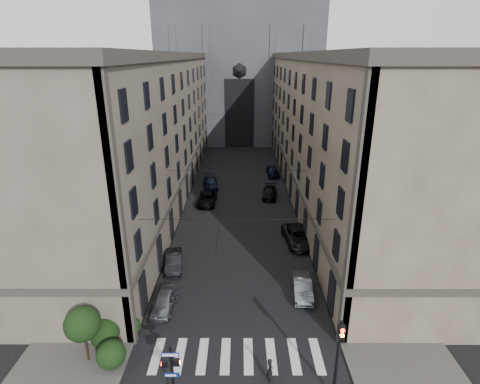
{
  "coord_description": "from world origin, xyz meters",
  "views": [
    {
      "loc": [
        0.23,
        -14.27,
        18.49
      ],
      "look_at": [
        0.2,
        10.16,
        9.53
      ],
      "focal_mm": 28.0,
      "sensor_mm": 36.0,
      "label": 1
    }
  ],
  "objects_px": {
    "traffic_light_right": "(339,351)",
    "car_left_midfar": "(207,199)",
    "pedestrian_signal_left": "(172,371)",
    "car_right_midnear": "(298,236)",
    "car_right_near": "(302,287)",
    "car_right_far": "(273,171)",
    "gothic_tower": "(240,58)",
    "car_left_near": "(164,301)",
    "car_left_midnear": "(174,261)",
    "car_right_midfar": "(270,193)",
    "pedestrian": "(270,370)",
    "car_left_far": "(211,183)"
  },
  "relations": [
    {
      "from": "traffic_light_right",
      "to": "car_right_midnear",
      "type": "distance_m",
      "value": 18.85
    },
    {
      "from": "gothic_tower",
      "to": "car_left_midfar",
      "type": "xyz_separation_m",
      "value": [
        -4.2,
        -43.46,
        -17.09
      ]
    },
    {
      "from": "car_left_midnear",
      "to": "car_right_far",
      "type": "relative_size",
      "value": 0.93
    },
    {
      "from": "car_right_far",
      "to": "gothic_tower",
      "type": "bearing_deg",
      "value": 97.28
    },
    {
      "from": "car_right_near",
      "to": "car_right_far",
      "type": "height_order",
      "value": "car_right_far"
    },
    {
      "from": "traffic_light_right",
      "to": "pedestrian",
      "type": "distance_m",
      "value": 4.5
    },
    {
      "from": "traffic_light_right",
      "to": "car_left_midfar",
      "type": "bearing_deg",
      "value": 108.33
    },
    {
      "from": "car_right_midfar",
      "to": "car_right_far",
      "type": "xyz_separation_m",
      "value": [
        1.23,
        9.87,
        0.11
      ]
    },
    {
      "from": "car_right_midfar",
      "to": "pedestrian",
      "type": "relative_size",
      "value": 2.83
    },
    {
      "from": "pedestrian_signal_left",
      "to": "traffic_light_right",
      "type": "height_order",
      "value": "traffic_light_right"
    },
    {
      "from": "car_left_far",
      "to": "pedestrian_signal_left",
      "type": "bearing_deg",
      "value": -96.83
    },
    {
      "from": "car_right_midnear",
      "to": "car_right_midfar",
      "type": "xyz_separation_m",
      "value": [
        -1.95,
        13.4,
        -0.1
      ]
    },
    {
      "from": "car_right_midfar",
      "to": "pedestrian",
      "type": "bearing_deg",
      "value": -87.4
    },
    {
      "from": "pedestrian_signal_left",
      "to": "car_right_near",
      "type": "xyz_separation_m",
      "value": [
        8.8,
        10.19,
        -1.63
      ]
    },
    {
      "from": "pedestrian_signal_left",
      "to": "car_left_midnear",
      "type": "relative_size",
      "value": 0.94
    },
    {
      "from": "car_right_near",
      "to": "car_right_midnear",
      "type": "xyz_separation_m",
      "value": [
        0.91,
        8.9,
        0.09
      ]
    },
    {
      "from": "pedestrian_signal_left",
      "to": "car_left_midfar",
      "type": "relative_size",
      "value": 0.78
    },
    {
      "from": "car_left_midnear",
      "to": "car_left_midfar",
      "type": "relative_size",
      "value": 0.83
    },
    {
      "from": "car_left_midfar",
      "to": "pedestrian",
      "type": "height_order",
      "value": "pedestrian"
    },
    {
      "from": "car_left_midnear",
      "to": "pedestrian",
      "type": "distance_m",
      "value": 14.99
    },
    {
      "from": "gothic_tower",
      "to": "car_right_midnear",
      "type": "distance_m",
      "value": 57.31
    },
    {
      "from": "pedestrian_signal_left",
      "to": "car_right_midnear",
      "type": "bearing_deg",
      "value": 63.03
    },
    {
      "from": "pedestrian_signal_left",
      "to": "car_left_midnear",
      "type": "distance_m",
      "value": 14.54
    },
    {
      "from": "car_left_near",
      "to": "car_left_midfar",
      "type": "xyz_separation_m",
      "value": [
        1.44,
        21.63,
        0.06
      ]
    },
    {
      "from": "gothic_tower",
      "to": "car_left_midnear",
      "type": "xyz_separation_m",
      "value": [
        -5.89,
        -59.21,
        -17.1
      ]
    },
    {
      "from": "car_right_midfar",
      "to": "car_right_far",
      "type": "height_order",
      "value": "car_right_far"
    },
    {
      "from": "gothic_tower",
      "to": "car_right_midnear",
      "type": "bearing_deg",
      "value": -83.49
    },
    {
      "from": "gothic_tower",
      "to": "car_right_near",
      "type": "bearing_deg",
      "value": -85.22
    },
    {
      "from": "car_right_midfar",
      "to": "traffic_light_right",
      "type": "bearing_deg",
      "value": -80.83
    },
    {
      "from": "traffic_light_right",
      "to": "car_left_midfar",
      "type": "height_order",
      "value": "traffic_light_right"
    },
    {
      "from": "traffic_light_right",
      "to": "car_right_midfar",
      "type": "xyz_separation_m",
      "value": [
        -1.35,
        32.07,
        -2.61
      ]
    },
    {
      "from": "car_right_midfar",
      "to": "car_right_near",
      "type": "bearing_deg",
      "value": -80.56
    },
    {
      "from": "traffic_light_right",
      "to": "car_left_near",
      "type": "relative_size",
      "value": 1.37
    },
    {
      "from": "car_left_midnear",
      "to": "car_right_far",
      "type": "height_order",
      "value": "car_right_far"
    },
    {
      "from": "car_right_midfar",
      "to": "car_right_midnear",
      "type": "bearing_deg",
      "value": -74.95
    },
    {
      "from": "gothic_tower",
      "to": "car_right_near",
      "type": "relative_size",
      "value": 13.85
    },
    {
      "from": "car_left_near",
      "to": "car_right_midnear",
      "type": "bearing_deg",
      "value": 45.2
    },
    {
      "from": "pedestrian",
      "to": "car_right_far",
      "type": "bearing_deg",
      "value": -18.72
    },
    {
      "from": "car_right_midnear",
      "to": "car_right_near",
      "type": "bearing_deg",
      "value": -102.31
    },
    {
      "from": "gothic_tower",
      "to": "traffic_light_right",
      "type": "bearing_deg",
      "value": -85.62
    },
    {
      "from": "car_left_far",
      "to": "car_right_midnear",
      "type": "distance_m",
      "value": 20.27
    },
    {
      "from": "pedestrian_signal_left",
      "to": "car_left_midnear",
      "type": "height_order",
      "value": "pedestrian_signal_left"
    },
    {
      "from": "car_right_near",
      "to": "car_left_near",
      "type": "bearing_deg",
      "value": -166.85
    },
    {
      "from": "car_left_midfar",
      "to": "car_left_far",
      "type": "distance_m",
      "value": 6.5
    },
    {
      "from": "traffic_light_right",
      "to": "car_left_midnear",
      "type": "bearing_deg",
      "value": 129.73
    },
    {
      "from": "car_left_near",
      "to": "pedestrian",
      "type": "bearing_deg",
      "value": -38.93
    },
    {
      "from": "pedestrian_signal_left",
      "to": "car_left_near",
      "type": "xyz_separation_m",
      "value": [
        -2.12,
        8.36,
        -1.67
      ]
    },
    {
      "from": "traffic_light_right",
      "to": "car_right_far",
      "type": "distance_m",
      "value": 42.01
    },
    {
      "from": "traffic_light_right",
      "to": "car_left_near",
      "type": "bearing_deg",
      "value": 144.76
    },
    {
      "from": "gothic_tower",
      "to": "traffic_light_right",
      "type": "relative_size",
      "value": 11.15
    }
  ]
}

